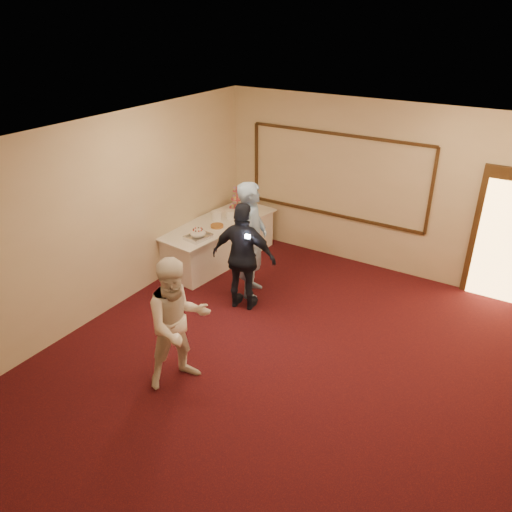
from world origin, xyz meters
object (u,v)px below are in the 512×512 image
Objects in this scene: man at (252,240)px; woman at (178,323)px; guest at (244,257)px; tart at (217,226)px; plate_stack_b at (231,214)px; pavlova_tray at (198,235)px; cupcake_stand at (237,199)px; plate_stack_a at (217,216)px; buffet_table at (219,241)px.

man is 2.38m from woman.
tart is at bearing -49.66° from guest.
guest reaches higher than plate_stack_b.
woman is at bearing -57.29° from pavlova_tray.
guest is (1.18, -0.92, 0.08)m from tart.
pavlova_tray is 2.70m from woman.
cupcake_stand is 2.28× the size of plate_stack_a.
plate_stack_a is 0.11× the size of man.
guest reaches higher than woman.
pavlova_tray is at bearing -79.99° from buffet_table.
plate_stack_b is (0.22, -0.54, -0.09)m from cupcake_stand.
woman is 1.93m from guest.
man reaches higher than guest.
man is (1.19, -0.69, 0.59)m from buffet_table.
plate_stack_b is at bearing 91.90° from pavlova_tray.
guest is (-0.28, 1.91, 0.01)m from woman.
tart is 0.14× the size of man.
tart is at bearing 44.62° from man.
woman is (1.69, -3.13, 0.01)m from plate_stack_a.
cupcake_stand is at bearing 92.34° from plate_stack_a.
plate_stack_a is 0.12× the size of woman.
plate_stack_b is (-0.03, 1.04, 0.01)m from pavlova_tray.
buffet_table is at bearing -109.22° from plate_stack_b.
man is 1.12× the size of woman.
pavlova_tray is 1.61m from cupcake_stand.
guest is (1.21, -1.41, 0.03)m from plate_stack_b.
man is at bearing -49.20° from cupcake_stand.
guest is at bearing 37.45° from woman.
tart is 1.50m from guest.
cupcake_stand is at bearing 103.72° from tart.
cupcake_stand is 1.07m from tart.
woman is at bearing -65.74° from plate_stack_b.
pavlova_tray and plate_stack_a have the same top height.
plate_stack_a is at bearing -134.36° from plate_stack_b.
cupcake_stand is (-0.12, 0.82, 0.55)m from buffet_table.
buffet_table is at bearing -45.16° from plate_stack_a.
pavlova_tray is at bearing -80.87° from cupcake_stand.
tart is (-0.00, 0.55, -0.05)m from pavlova_tray.
woman is at bearing -61.66° from plate_stack_a.
plate_stack_a is (-0.09, 0.09, 0.47)m from buffet_table.
woman is (1.60, -3.03, 0.48)m from buffet_table.
pavlova_tray is 0.88m from plate_stack_a.
man reaches higher than plate_stack_a.
man is 0.46m from guest.
buffet_table is 0.48m from tart.
tart is (0.22, -0.30, -0.06)m from plate_stack_a.
cupcake_stand is at bearing -65.44° from guest.
guest reaches higher than buffet_table.
guest is (1.18, -0.37, 0.04)m from pavlova_tray.
buffet_table is 1.29× the size of man.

